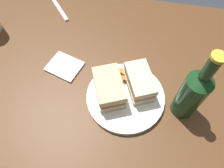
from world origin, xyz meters
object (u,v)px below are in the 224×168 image
(sandwich_half_right, at_px, (109,88))
(sandwich_half_left, at_px, (140,82))
(napkin, at_px, (65,66))
(cider_bottle, at_px, (192,93))
(plate, at_px, (125,97))
(fork, at_px, (58,7))

(sandwich_half_right, bearing_deg, sandwich_half_left, -155.69)
(napkin, bearing_deg, cider_bottle, 168.83)
(plate, bearing_deg, cider_bottle, 179.39)
(plate, height_order, sandwich_half_right, sandwich_half_right)
(sandwich_half_left, height_order, cider_bottle, cider_bottle)
(sandwich_half_right, height_order, cider_bottle, cider_bottle)
(plate, height_order, napkin, plate)
(sandwich_half_right, bearing_deg, cider_bottle, 179.87)
(fork, bearing_deg, sandwich_half_left, -171.53)
(plate, distance_m, napkin, 0.24)
(sandwich_half_left, height_order, napkin, sandwich_half_left)
(sandwich_half_left, distance_m, cider_bottle, 0.15)
(napkin, height_order, fork, napkin)
(plate, xyz_separation_m, sandwich_half_right, (0.05, 0.00, 0.04))
(plate, xyz_separation_m, cider_bottle, (-0.17, 0.00, 0.09))
(sandwich_half_left, relative_size, fork, 0.77)
(plate, xyz_separation_m, sandwich_half_left, (-0.04, -0.04, 0.04))
(napkin, xyz_separation_m, fork, (0.12, -0.28, -0.00))
(cider_bottle, height_order, napkin, cider_bottle)
(plate, relative_size, sandwich_half_left, 1.75)
(cider_bottle, xyz_separation_m, fork, (0.52, -0.36, -0.10))
(plate, distance_m, sandwich_half_right, 0.07)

